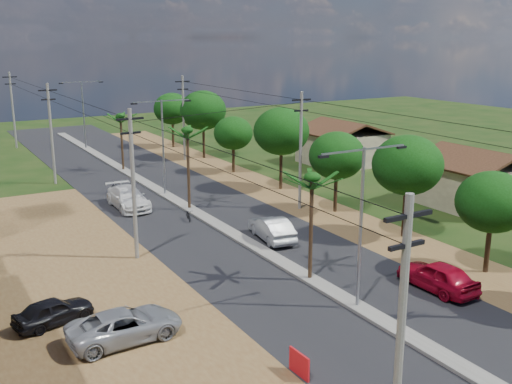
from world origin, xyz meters
TOP-DOWN VIEW (x-y plane):
  - ground at (0.00, 0.00)m, footprint 160.00×160.00m
  - road at (0.00, 15.00)m, footprint 12.00×110.00m
  - median at (0.00, 18.00)m, footprint 1.00×90.00m
  - dirt_lot_west at (-15.00, 8.00)m, footprint 18.00×46.00m
  - dirt_shoulder_east at (8.50, 15.00)m, footprint 5.00×90.00m
  - house_east_near at (20.00, 10.00)m, footprint 7.60×7.50m
  - house_east_far at (21.00, 28.00)m, footprint 7.60×7.50m
  - tree_east_b at (9.30, 0.00)m, footprint 4.00×4.00m
  - tree_east_c at (9.70, 7.00)m, footprint 4.60×4.60m
  - tree_east_d at (9.40, 14.00)m, footprint 4.20×4.20m
  - tree_east_e at (9.60, 22.00)m, footprint 4.80×4.80m
  - tree_east_f at (9.20, 30.00)m, footprint 3.80×3.80m
  - tree_east_g at (9.80, 38.00)m, footprint 5.00×5.00m
  - tree_east_h at (9.50, 46.00)m, footprint 4.40×4.40m
  - palm_median_near at (0.00, 4.00)m, footprint 2.00×2.00m
  - palm_median_mid at (0.00, 20.00)m, footprint 2.00×2.00m
  - palm_median_far at (0.00, 36.00)m, footprint 2.00×2.00m
  - streetlight_near at (0.00, 0.00)m, footprint 5.10×0.18m
  - streetlight_mid at (0.00, 25.00)m, footprint 5.10×0.18m
  - streetlight_far at (0.00, 50.00)m, footprint 5.10×0.18m
  - utility_pole_w_a at (-7.00, -10.00)m, footprint 1.60×0.24m
  - utility_pole_w_b at (-7.00, 12.00)m, footprint 1.60×0.24m
  - utility_pole_w_c at (-7.00, 34.00)m, footprint 1.60×0.24m
  - utility_pole_w_d at (-7.00, 55.00)m, footprint 1.60×0.24m
  - utility_pole_e_b at (7.50, 16.00)m, footprint 1.60×0.24m
  - utility_pole_e_c at (7.50, 38.00)m, footprint 1.60×0.24m
  - car_red_near at (5.00, -0.41)m, footprint 1.95×4.62m
  - car_silver_mid at (1.76, 10.80)m, footprint 2.31×4.82m
  - car_white_far at (-3.90, 22.80)m, footprint 2.30×5.57m
  - car_parked_silver at (-10.81, 2.59)m, footprint 5.08×2.47m
  - car_parked_dark at (-13.18, 5.75)m, footprint 3.92×2.35m
  - moto_rider_west_a at (-1.20, 17.46)m, footprint 0.93×1.64m
  - moto_rider_west_b at (-3.54, 27.28)m, footprint 0.58×1.88m
  - roadside_sign at (-5.87, -3.60)m, footprint 0.13×1.24m

SIDE VIEW (x-z plane):
  - ground at x=0.00m, z-range 0.00..0.00m
  - dirt_shoulder_east at x=8.50m, z-range 0.00..0.03m
  - dirt_lot_west at x=-15.00m, z-range 0.00..0.04m
  - road at x=0.00m, z-range 0.00..0.04m
  - median at x=0.00m, z-range 0.00..0.18m
  - moto_rider_west_a at x=-1.20m, z-range 0.00..0.82m
  - roadside_sign at x=-5.87m, z-range 0.00..1.03m
  - moto_rider_west_b at x=-3.54m, z-range 0.00..1.12m
  - car_parked_dark at x=-13.18m, z-range 0.00..1.25m
  - car_parked_silver at x=-10.81m, z-range 0.00..1.39m
  - car_silver_mid at x=1.76m, z-range 0.00..1.53m
  - car_red_near at x=5.00m, z-range 0.00..1.56m
  - car_white_far at x=-3.90m, z-range 0.00..1.61m
  - house_east_near at x=20.00m, z-range 0.09..4.69m
  - house_east_far at x=21.00m, z-range 0.09..4.69m
  - tree_east_f at x=9.20m, z-range 1.13..6.64m
  - tree_east_b at x=9.30m, z-range 1.20..7.03m
  - tree_east_d at x=9.40m, z-range 1.27..7.41m
  - tree_east_h at x=9.50m, z-range 1.38..7.90m
  - utility_pole_w_a at x=-7.00m, z-range 0.26..9.26m
  - utility_pole_w_b at x=-7.00m, z-range 0.26..9.26m
  - utility_pole_w_c at x=-7.00m, z-range 0.26..9.26m
  - utility_pole_w_d at x=-7.00m, z-range 0.26..9.26m
  - utility_pole_e_b at x=7.50m, z-range 0.26..9.26m
  - utility_pole_e_c at x=7.50m, z-range 0.26..9.26m
  - streetlight_near at x=0.00m, z-range 0.79..8.79m
  - streetlight_mid at x=0.00m, z-range 0.79..8.79m
  - streetlight_far at x=0.00m, z-range 0.79..8.79m
  - tree_east_c at x=9.70m, z-range 1.45..8.28m
  - tree_east_e at x=9.60m, z-range 1.52..8.66m
  - tree_east_g at x=9.80m, z-range 1.55..8.93m
  - palm_median_far at x=0.00m, z-range 2.34..8.19m
  - palm_median_near at x=0.00m, z-range 2.46..8.61m
  - palm_median_mid at x=0.00m, z-range 2.62..9.17m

